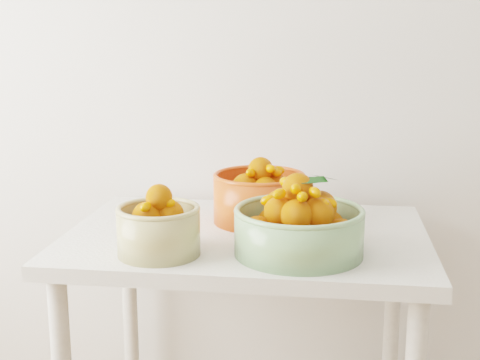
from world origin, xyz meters
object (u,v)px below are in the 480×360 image
(bowl_cream, at_px, (159,228))
(bowl_orange, at_px, (259,196))
(table, at_px, (247,265))
(bowl_green, at_px, (299,226))

(bowl_cream, xyz_separation_m, bowl_orange, (0.22, 0.33, 0.01))
(bowl_cream, height_order, bowl_orange, bowl_orange)
(bowl_cream, relative_size, bowl_orange, 0.93)
(table, height_order, bowl_cream, bowl_cream)
(table, relative_size, bowl_orange, 3.57)
(bowl_cream, height_order, bowl_green, bowl_green)
(bowl_cream, bearing_deg, bowl_orange, 56.55)
(bowl_green, bearing_deg, table, 132.34)
(table, xyz_separation_m, bowl_cream, (-0.19, -0.22, 0.16))
(bowl_cream, relative_size, bowl_green, 0.63)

